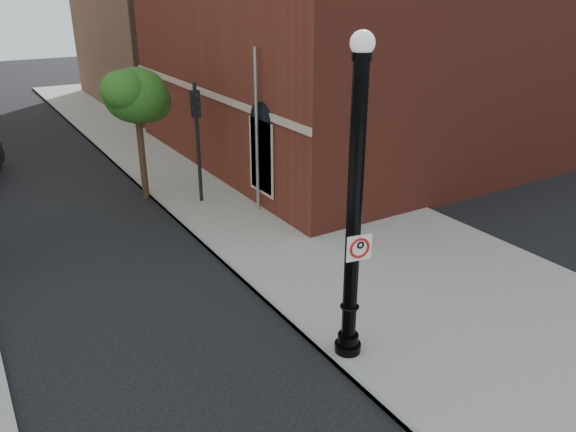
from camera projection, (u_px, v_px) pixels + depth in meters
ground at (265, 417)px, 10.50m from camera, size 120.00×120.00×0.00m
sidewalk_right at (274, 196)px, 21.25m from camera, size 8.00×60.00×0.12m
curb_edge at (175, 217)px, 19.34m from camera, size 0.10×60.00×0.14m
brick_wall_building at (411, 12)px, 26.84m from camera, size 22.30×16.30×12.50m
lamppost at (354, 224)px, 11.05m from camera, size 0.57×0.57×6.78m
no_parking_sign at (359, 248)px, 11.11m from camera, size 0.55×0.13×0.55m
traffic_signal_right at (197, 124)px, 19.54m from camera, size 0.28×0.36×4.41m
utility_pole at (257, 134)px, 18.84m from camera, size 0.11×0.11×5.66m
street_tree_c at (137, 97)px, 19.80m from camera, size 2.68×2.42×4.83m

